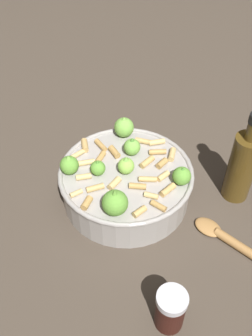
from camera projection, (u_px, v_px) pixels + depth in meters
ground_plane at (126, 196)px, 0.75m from camera, size 2.40×2.40×0.00m
cooking_pan at (126, 181)px, 0.72m from camera, size 0.25×0.25×0.12m
pepper_shaker at (170, 310)px, 0.54m from camera, size 0.05×0.05×0.08m
olive_oil_bottle at (242, 165)px, 0.69m from camera, size 0.05×0.05×0.19m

